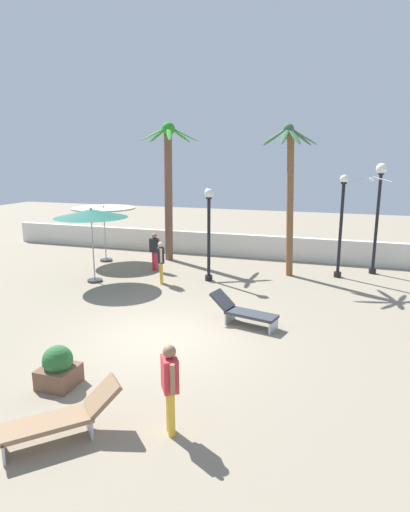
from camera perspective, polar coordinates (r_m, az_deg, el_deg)
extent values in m
plane|color=gray|center=(11.16, -5.58, -10.73)|extent=(56.00, 56.00, 0.00)
cube|color=silver|center=(19.85, 5.73, 1.35)|extent=(25.20, 0.30, 1.04)
cylinder|color=#333338|center=(16.42, -14.44, -3.17)|extent=(0.55, 0.55, 0.08)
cylinder|color=#A5A5AD|center=(16.15, -14.67, 0.86)|extent=(0.05, 0.05, 2.44)
cone|color=#1E594C|center=(15.93, -14.94, 5.51)|extent=(2.64, 2.64, 0.30)
sphere|color=#99999E|center=(15.92, -14.97, 6.11)|extent=(0.08, 0.08, 0.08)
cylinder|color=#333338|center=(19.58, -13.01, -0.52)|extent=(0.54, 0.54, 0.08)
cylinder|color=#A5A5AD|center=(19.36, -13.18, 2.78)|extent=(0.05, 0.05, 2.37)
cylinder|color=#B7AD93|center=(19.19, -13.35, 6.21)|extent=(2.74, 2.74, 0.06)
sphere|color=#99999E|center=(19.19, -13.36, 6.42)|extent=(0.08, 0.08, 0.08)
cylinder|color=brown|center=(18.97, -4.88, 7.92)|extent=(0.40, 0.35, 5.69)
sphere|color=#298D28|center=(18.92, -4.90, 16.53)|extent=(0.56, 0.56, 0.56)
ellipsoid|color=#298D28|center=(18.75, -2.83, 15.89)|extent=(1.24, 0.38, 0.65)
ellipsoid|color=#298D28|center=(19.36, -3.35, 15.79)|extent=(0.70, 1.19, 0.65)
ellipsoid|color=#298D28|center=(19.42, -6.23, 15.73)|extent=(1.19, 0.71, 0.65)
ellipsoid|color=#298D28|center=(18.65, -6.85, 15.83)|extent=(0.99, 1.03, 0.65)
ellipsoid|color=#298D28|center=(18.24, -4.80, 15.95)|extent=(0.71, 1.19, 0.65)
cylinder|color=brown|center=(16.59, 11.25, 6.70)|extent=(0.43, 0.26, 5.51)
sphere|color=#37613D|center=(16.56, 11.06, 16.24)|extent=(0.41, 0.41, 0.41)
ellipsoid|color=#37613D|center=(16.53, 13.06, 15.21)|extent=(1.02, 0.29, 0.64)
ellipsoid|color=#37613D|center=(16.87, 12.66, 15.17)|extent=(0.88, 0.82, 0.64)
ellipsoid|color=#37613D|center=(17.11, 11.13, 15.20)|extent=(0.28, 1.02, 0.64)
ellipsoid|color=#37613D|center=(16.83, 9.26, 15.32)|extent=(1.01, 0.55, 0.64)
ellipsoid|color=#37613D|center=(16.31, 9.14, 15.41)|extent=(0.95, 0.71, 0.64)
ellipsoid|color=#37613D|center=(15.99, 10.56, 15.41)|extent=(0.28, 1.02, 0.64)
ellipsoid|color=#37613D|center=(16.02, 11.83, 15.35)|extent=(0.68, 0.97, 0.64)
cylinder|color=black|center=(17.26, 17.21, -2.36)|extent=(0.28, 0.28, 0.20)
cylinder|color=black|center=(16.92, 17.59, 3.18)|extent=(0.12, 0.12, 3.58)
cylinder|color=black|center=(16.73, 18.00, 9.23)|extent=(0.22, 0.22, 0.06)
sphere|color=white|center=(16.72, 18.04, 9.74)|extent=(0.30, 0.30, 0.30)
cylinder|color=black|center=(16.03, 0.50, -2.92)|extent=(0.28, 0.28, 0.20)
cylinder|color=black|center=(15.70, 0.51, 2.13)|extent=(0.12, 0.12, 3.07)
cylinder|color=black|center=(15.49, 0.52, 7.73)|extent=(0.22, 0.22, 0.06)
sphere|color=white|center=(15.47, 0.52, 8.35)|extent=(0.34, 0.34, 0.34)
cylinder|color=black|center=(18.25, 21.39, -1.86)|extent=(0.28, 0.28, 0.20)
cylinder|color=black|center=(17.90, 21.86, 3.86)|extent=(0.12, 0.12, 3.89)
cylinder|color=black|center=(17.74, 22.39, 10.06)|extent=(0.22, 0.22, 0.06)
sphere|color=white|center=(17.73, 22.45, 10.71)|extent=(0.41, 0.41, 0.41)
cube|color=#B7B7BC|center=(7.79, -25.34, -21.81)|extent=(0.42, 0.41, 0.35)
cube|color=#B7B7BC|center=(7.88, -15.25, -20.54)|extent=(0.42, 0.41, 0.35)
cube|color=#8C6B4C|center=(7.71, -20.35, -20.16)|extent=(1.37, 1.38, 0.08)
cube|color=#8C6B4C|center=(7.70, -13.46, -17.57)|extent=(0.78, 0.78, 0.48)
cube|color=#B7B7BC|center=(11.53, 9.10, -9.10)|extent=(0.17, 0.54, 0.35)
cube|color=#B7B7BC|center=(12.05, 3.36, -7.97)|extent=(0.17, 0.54, 0.35)
cube|color=#33383D|center=(11.71, 6.18, -7.74)|extent=(1.49, 0.87, 0.08)
cube|color=#33383D|center=(12.02, 2.31, -5.85)|extent=(0.67, 0.67, 0.47)
cylinder|color=#D8333F|center=(17.44, -6.47, -0.72)|extent=(0.12, 0.12, 0.78)
cylinder|color=#D8333F|center=(17.54, -6.87, -0.65)|extent=(0.12, 0.12, 0.78)
cube|color=#26262D|center=(17.35, -6.73, 1.44)|extent=(0.41, 0.32, 0.55)
sphere|color=#936B4C|center=(17.28, -6.76, 2.68)|extent=(0.21, 0.21, 0.21)
cylinder|color=#936B4C|center=(17.19, -6.11, 1.45)|extent=(0.08, 0.08, 0.50)
cylinder|color=#936B4C|center=(17.50, -7.33, 1.61)|extent=(0.08, 0.08, 0.50)
cylinder|color=gold|center=(15.73, -5.83, -2.19)|extent=(0.12, 0.12, 0.78)
cylinder|color=gold|center=(15.58, -5.83, -2.34)|extent=(0.12, 0.12, 0.78)
cube|color=#26262D|center=(15.50, -5.88, 0.12)|extent=(0.37, 0.43, 0.55)
sphere|color=beige|center=(15.42, -5.92, 1.50)|extent=(0.21, 0.21, 0.21)
cylinder|color=beige|center=(15.72, -5.89, 0.41)|extent=(0.08, 0.08, 0.50)
cylinder|color=beige|center=(15.25, -5.88, 0.02)|extent=(0.08, 0.08, 0.50)
cylinder|color=gold|center=(7.57, -4.72, -19.59)|extent=(0.12, 0.12, 0.79)
cylinder|color=gold|center=(7.44, -4.49, -20.24)|extent=(0.12, 0.12, 0.79)
cube|color=#D8333F|center=(7.16, -4.71, -15.35)|extent=(0.40, 0.43, 0.56)
sphere|color=#936B4C|center=(6.99, -4.77, -12.55)|extent=(0.21, 0.21, 0.21)
cylinder|color=#936B4C|center=(7.36, -5.06, -14.30)|extent=(0.08, 0.08, 0.50)
cylinder|color=#936B4C|center=(6.94, -4.35, -16.06)|extent=(0.08, 0.08, 0.50)
ellipsoid|color=white|center=(16.14, 21.38, 9.45)|extent=(0.23, 0.34, 0.12)
sphere|color=white|center=(15.97, 21.19, 9.54)|extent=(0.10, 0.10, 0.10)
cube|color=silver|center=(16.03, 22.50, 9.41)|extent=(0.65, 0.36, 0.18)
cube|color=silver|center=(16.24, 20.28, 9.62)|extent=(0.66, 0.37, 0.10)
cube|color=brown|center=(9.36, -18.86, -14.91)|extent=(0.70, 0.70, 0.40)
sphere|color=#2D6B33|center=(9.21, -19.02, -12.97)|extent=(0.60, 0.60, 0.60)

